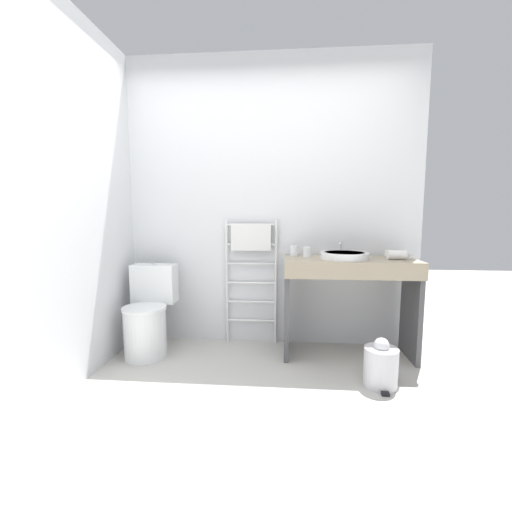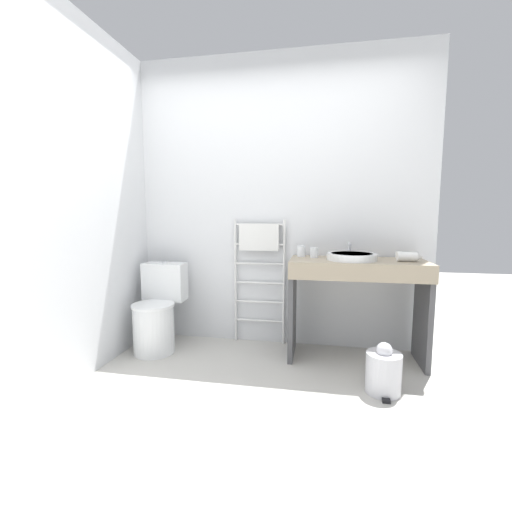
{
  "view_description": "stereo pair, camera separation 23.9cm",
  "coord_description": "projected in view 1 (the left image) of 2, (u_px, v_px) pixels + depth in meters",
  "views": [
    {
      "loc": [
        0.18,
        -1.72,
        1.2
      ],
      "look_at": [
        -0.02,
        0.65,
        0.91
      ],
      "focal_mm": 24.0,
      "sensor_mm": 36.0,
      "label": 1
    },
    {
      "loc": [
        0.42,
        -1.68,
        1.2
      ],
      "look_at": [
        -0.02,
        0.65,
        0.91
      ],
      "focal_mm": 24.0,
      "sensor_mm": 36.0,
      "label": 2
    }
  ],
  "objects": [
    {
      "name": "cup_near_wall",
      "position": [
        294.0,
        251.0,
        3.02
      ],
      "size": [
        0.07,
        0.07,
        0.09
      ],
      "color": "white",
      "rests_on": "vanity_counter"
    },
    {
      "name": "towel_radiator",
      "position": [
        251.0,
        255.0,
        3.13
      ],
      "size": [
        0.48,
        0.06,
        1.16
      ],
      "color": "silver",
      "rests_on": "ground_plane"
    },
    {
      "name": "vanity_counter",
      "position": [
        349.0,
        289.0,
        2.86
      ],
      "size": [
        1.08,
        0.49,
        0.84
      ],
      "color": "gray",
      "rests_on": "ground_plane"
    },
    {
      "name": "hair_dryer",
      "position": [
        397.0,
        255.0,
        2.79
      ],
      "size": [
        0.2,
        0.18,
        0.08
      ],
      "color": "white",
      "rests_on": "vanity_counter"
    },
    {
      "name": "trash_bin",
      "position": [
        381.0,
        366.0,
        2.4
      ],
      "size": [
        0.23,
        0.27,
        0.35
      ],
      "color": "silver",
      "rests_on": "ground_plane"
    },
    {
      "name": "toilet",
      "position": [
        148.0,
        316.0,
        2.95
      ],
      "size": [
        0.39,
        0.52,
        0.77
      ],
      "color": "white",
      "rests_on": "ground_plane"
    },
    {
      "name": "sink_basin",
      "position": [
        344.0,
        255.0,
        2.82
      ],
      "size": [
        0.39,
        0.39,
        0.06
      ],
      "color": "white",
      "rests_on": "vanity_counter"
    },
    {
      "name": "wall_side",
      "position": [
        81.0,
        200.0,
        2.52
      ],
      "size": [
        0.12,
        2.12,
        2.62
      ],
      "primitive_type": "cube",
      "color": "silver",
      "rests_on": "ground_plane"
    },
    {
      "name": "cup_near_edge",
      "position": [
        307.0,
        252.0,
        2.95
      ],
      "size": [
        0.07,
        0.07,
        0.09
      ],
      "color": "white",
      "rests_on": "vanity_counter"
    },
    {
      "name": "wall_back",
      "position": [
        266.0,
        203.0,
        3.17
      ],
      "size": [
        2.77,
        0.12,
        2.62
      ],
      "primitive_type": "cube",
      "color": "silver",
      "rests_on": "ground_plane"
    },
    {
      "name": "faucet",
      "position": [
        341.0,
        247.0,
        3.02
      ],
      "size": [
        0.02,
        0.1,
        0.12
      ],
      "color": "silver",
      "rests_on": "vanity_counter"
    },
    {
      "name": "ground_plane",
      "position": [
        250.0,
        437.0,
        1.86
      ],
      "size": [
        12.0,
        12.0,
        0.0
      ],
      "primitive_type": "plane",
      "color": "#B2AFA8"
    }
  ]
}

